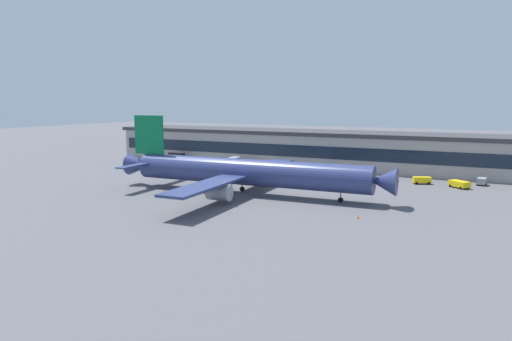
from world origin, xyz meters
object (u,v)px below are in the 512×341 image
at_px(pushback_tractor, 459,184).
at_px(traffic_cone_1, 167,193).
at_px(airliner, 244,172).
at_px(traffic_cone_2, 164,191).
at_px(baggage_tug, 482,181).
at_px(follow_me_car, 422,180).
at_px(crew_van, 265,165).
at_px(traffic_cone_3, 182,199).
at_px(fuel_truck, 233,162).
at_px(stair_truck, 177,157).
at_px(belt_loader, 332,173).
at_px(traffic_cone_0, 358,217).

distance_m(pushback_tractor, traffic_cone_1, 71.03).
distance_m(airliner, traffic_cone_2, 19.42).
bearing_deg(baggage_tug, follow_me_car, -160.12).
distance_m(crew_van, pushback_tractor, 56.82).
relative_size(traffic_cone_1, traffic_cone_3, 0.93).
distance_m(baggage_tug, follow_me_car, 14.80).
bearing_deg(fuel_truck, crew_van, 11.19).
distance_m(pushback_tractor, stair_truck, 91.47).
bearing_deg(traffic_cone_2, belt_loader, 55.05).
xyz_separation_m(stair_truck, traffic_cone_1, (31.75, -46.47, -1.65)).
bearing_deg(pushback_tractor, belt_loader, 176.95).
relative_size(traffic_cone_1, traffic_cone_2, 0.99).
height_order(airliner, baggage_tug, airliner).
distance_m(baggage_tug, fuel_truck, 71.95).
xyz_separation_m(crew_van, traffic_cone_3, (3.83, -49.69, -1.11)).
bearing_deg(baggage_tug, pushback_tractor, -126.71).
distance_m(crew_van, stair_truck, 34.77).
relative_size(follow_me_car, traffic_cone_3, 6.78).
xyz_separation_m(airliner, pushback_tractor, (43.67, 30.63, -4.06)).
height_order(airliner, pushback_tractor, airliner).
bearing_deg(belt_loader, traffic_cone_0, -66.51).
relative_size(fuel_truck, traffic_cone_2, 13.13).
distance_m(airliner, belt_loader, 34.28).
bearing_deg(crew_van, traffic_cone_0, -49.00).
xyz_separation_m(fuel_truck, stair_truck, (-24.16, 2.70, 0.10)).
bearing_deg(stair_truck, airliner, -38.78).
xyz_separation_m(pushback_tractor, belt_loader, (-33.19, 1.77, 0.10)).
xyz_separation_m(pushback_tractor, traffic_cone_0, (-14.48, -41.30, -0.74)).
bearing_deg(traffic_cone_2, traffic_cone_0, -4.05).
distance_m(belt_loader, traffic_cone_1, 48.43).
bearing_deg(belt_loader, follow_me_car, -0.45).
xyz_separation_m(baggage_tug, traffic_cone_1, (-64.33, -45.56, -0.76)).
relative_size(stair_truck, traffic_cone_3, 8.92).
height_order(traffic_cone_0, traffic_cone_2, traffic_cone_2).
relative_size(fuel_truck, stair_truck, 1.39).
distance_m(belt_loader, follow_me_car, 24.20).
distance_m(follow_me_car, traffic_cone_1, 64.68).
xyz_separation_m(airliner, traffic_cone_1, (-15.73, -8.32, -4.78)).
height_order(belt_loader, traffic_cone_3, belt_loader).
height_order(airliner, traffic_cone_1, airliner).
distance_m(fuel_truck, traffic_cone_3, 49.76).
distance_m(belt_loader, traffic_cone_3, 48.58).
bearing_deg(baggage_tug, traffic_cone_0, -112.05).
relative_size(crew_van, fuel_truck, 0.63).
relative_size(stair_truck, traffic_cone_2, 9.46).
bearing_deg(pushback_tractor, traffic_cone_0, -109.32).
distance_m(baggage_tug, traffic_cone_1, 78.83).
relative_size(fuel_truck, traffic_cone_1, 13.33).
bearing_deg(traffic_cone_3, crew_van, 94.41).
bearing_deg(crew_van, traffic_cone_1, -93.74).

